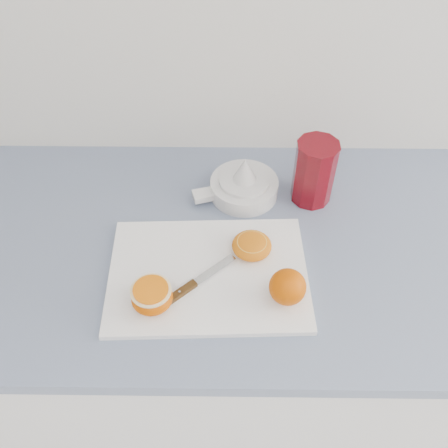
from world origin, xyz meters
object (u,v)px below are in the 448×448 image
cutting_board (208,274)px  red_tumbler (314,174)px  counter (269,347)px  citrus_juicer (243,185)px  half_orange (152,297)px

cutting_board → red_tumbler: size_ratio=2.57×
counter → citrus_juicer: 0.50m
cutting_board → red_tumbler: (0.22, 0.22, 0.06)m
counter → cutting_board: size_ratio=6.23×
red_tumbler → cutting_board: bearing=-134.8°
citrus_juicer → counter: bearing=-59.5°
counter → cutting_board: bearing=-148.2°
half_orange → citrus_juicer: bearing=60.9°
citrus_juicer → half_orange: bearing=-119.1°
counter → half_orange: (-0.25, -0.17, 0.48)m
half_orange → counter: bearing=33.9°
cutting_board → citrus_juicer: 0.24m
counter → half_orange: half_orange is taller
counter → cutting_board: 0.48m
counter → half_orange: size_ratio=31.41×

